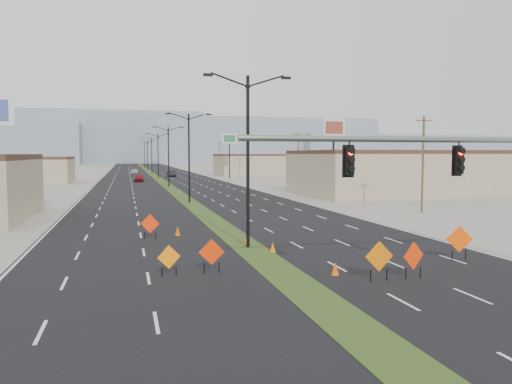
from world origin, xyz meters
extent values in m
plane|color=gray|center=(0.00, 0.00, 0.00)|extent=(600.00, 600.00, 0.00)
cube|color=black|center=(0.00, 100.00, 0.00)|extent=(25.00, 400.00, 0.02)
cube|color=#314518|center=(0.00, 100.00, 0.00)|extent=(2.00, 400.00, 0.04)
cube|color=tan|center=(34.00, 45.00, 2.75)|extent=(36.00, 18.00, 5.50)
cube|color=tan|center=(38.00, 110.00, 2.50)|extent=(44.00, 16.00, 5.00)
cube|color=gray|center=(40.00, 300.00, 14.00)|extent=(220.00, 50.00, 28.00)
cube|color=gray|center=(180.00, 290.00, 9.00)|extent=(160.00, 50.00, 18.00)
cube|color=gray|center=(-30.00, 320.00, 16.00)|extent=(140.00, 50.00, 32.00)
cylinder|color=slate|center=(5.20, 2.00, 6.10)|extent=(16.00, 0.24, 0.24)
cube|color=black|center=(1.70, 2.00, 5.22)|extent=(0.50, 0.28, 1.30)
sphere|color=#FF0C05|center=(1.70, 1.84, 5.57)|extent=(0.22, 0.22, 0.22)
cube|color=black|center=(6.70, 2.00, 5.22)|extent=(0.50, 0.28, 1.30)
sphere|color=#FF0C05|center=(6.70, 1.84, 5.57)|extent=(0.22, 0.22, 0.22)
cylinder|color=black|center=(0.00, 12.00, 5.00)|extent=(0.20, 0.20, 10.00)
cube|color=black|center=(-2.30, 12.00, 9.95)|extent=(0.55, 0.24, 0.14)
cube|color=black|center=(2.30, 12.00, 9.95)|extent=(0.55, 0.24, 0.14)
cylinder|color=black|center=(0.00, 40.00, 5.00)|extent=(0.20, 0.20, 10.00)
cube|color=black|center=(-2.30, 40.00, 9.95)|extent=(0.55, 0.24, 0.14)
cube|color=black|center=(2.30, 40.00, 9.95)|extent=(0.55, 0.24, 0.14)
cylinder|color=black|center=(0.00, 68.00, 5.00)|extent=(0.20, 0.20, 10.00)
cube|color=black|center=(-2.30, 68.00, 9.95)|extent=(0.55, 0.24, 0.14)
cube|color=black|center=(2.30, 68.00, 9.95)|extent=(0.55, 0.24, 0.14)
cylinder|color=black|center=(0.00, 96.00, 5.00)|extent=(0.20, 0.20, 10.00)
cube|color=black|center=(-2.30, 96.00, 9.95)|extent=(0.55, 0.24, 0.14)
cube|color=black|center=(2.30, 96.00, 9.95)|extent=(0.55, 0.24, 0.14)
cylinder|color=black|center=(0.00, 124.00, 5.00)|extent=(0.20, 0.20, 10.00)
cube|color=black|center=(-2.30, 124.00, 9.95)|extent=(0.55, 0.24, 0.14)
cube|color=black|center=(2.30, 124.00, 9.95)|extent=(0.55, 0.24, 0.14)
cylinder|color=black|center=(0.00, 152.00, 5.00)|extent=(0.20, 0.20, 10.00)
cube|color=black|center=(-2.30, 152.00, 9.95)|extent=(0.55, 0.24, 0.14)
cube|color=black|center=(2.30, 152.00, 9.95)|extent=(0.55, 0.24, 0.14)
cylinder|color=black|center=(0.00, 180.00, 5.00)|extent=(0.20, 0.20, 10.00)
cube|color=black|center=(-2.30, 180.00, 9.95)|extent=(0.55, 0.24, 0.14)
cube|color=black|center=(2.30, 180.00, 9.95)|extent=(0.55, 0.24, 0.14)
cylinder|color=#4C3823|center=(20.00, 25.00, 4.50)|extent=(0.20, 0.20, 9.00)
cube|color=#4C3823|center=(20.00, 25.00, 8.60)|extent=(1.60, 0.10, 0.10)
cylinder|color=#4C3823|center=(20.00, 60.00, 4.50)|extent=(0.20, 0.20, 9.00)
cube|color=#4C3823|center=(20.00, 60.00, 8.60)|extent=(1.60, 0.10, 0.10)
cylinder|color=#4C3823|center=(20.00, 95.00, 4.50)|extent=(0.20, 0.20, 9.00)
cube|color=#4C3823|center=(20.00, 95.00, 8.60)|extent=(1.60, 0.10, 0.10)
cylinder|color=#4C3823|center=(20.00, 130.00, 4.50)|extent=(0.20, 0.20, 9.00)
cube|color=#4C3823|center=(20.00, 130.00, 8.60)|extent=(1.60, 0.10, 0.10)
imported|color=maroon|center=(-4.45, 85.65, 0.73)|extent=(1.98, 4.41, 1.47)
imported|color=black|center=(3.73, 105.93, 0.77)|extent=(2.00, 4.76, 1.53)
imported|color=#9DA0A6|center=(-4.70, 122.58, 0.71)|extent=(2.65, 5.13, 1.42)
cube|color=orange|center=(-5.08, 6.12, 0.90)|extent=(1.05, 0.34, 1.08)
cylinder|color=black|center=(-5.39, 6.12, 0.22)|extent=(0.05, 0.05, 0.45)
cylinder|color=black|center=(-4.76, 6.12, 0.22)|extent=(0.05, 0.05, 0.45)
cube|color=red|center=(-3.12, 6.27, 1.00)|extent=(1.20, 0.13, 1.20)
cylinder|color=black|center=(-3.47, 6.27, 0.25)|extent=(0.05, 0.05, 0.50)
cylinder|color=black|center=(-2.77, 6.27, 0.25)|extent=(0.05, 0.05, 0.50)
cube|color=#FF3205|center=(-5.44, 16.42, 1.02)|extent=(1.16, 0.45, 1.22)
cylinder|color=black|center=(-5.80, 16.42, 0.25)|extent=(0.05, 0.05, 0.51)
cylinder|color=black|center=(-5.09, 16.42, 0.25)|extent=(0.05, 0.05, 0.51)
cube|color=#F23105|center=(5.31, 3.00, 1.03)|extent=(1.19, 0.42, 1.24)
cylinder|color=black|center=(4.95, 3.00, 0.26)|extent=(0.05, 0.05, 0.52)
cylinder|color=black|center=(5.67, 3.00, 0.26)|extent=(0.05, 0.05, 0.52)
cube|color=#DB6304|center=(3.64, 3.00, 1.10)|extent=(1.32, 0.07, 1.32)
cylinder|color=black|center=(3.26, 3.00, 0.27)|extent=(0.05, 0.05, 0.55)
cylinder|color=black|center=(4.03, 3.00, 0.27)|extent=(0.05, 0.05, 0.55)
cube|color=#FD4B05|center=(9.67, 5.72, 1.15)|extent=(1.32, 0.47, 1.38)
cylinder|color=black|center=(9.27, 5.72, 0.29)|extent=(0.05, 0.05, 0.57)
cylinder|color=black|center=(10.08, 5.72, 0.29)|extent=(0.05, 0.05, 0.57)
cone|color=#E94B04|center=(2.24, 4.45, 0.31)|extent=(0.42, 0.42, 0.62)
cone|color=#DE5004|center=(0.15, 12.93, 0.28)|extent=(0.38, 0.38, 0.57)
cone|color=#D86404|center=(0.97, 10.13, 0.30)|extent=(0.43, 0.43, 0.61)
cone|color=#D64F04|center=(-3.58, 17.31, 0.32)|extent=(0.47, 0.47, 0.64)
cylinder|color=black|center=(17.95, 41.11, 4.05)|extent=(0.24, 0.24, 8.11)
cube|color=white|center=(17.95, 41.11, 8.75)|extent=(3.20, 1.00, 2.13)
cube|color=brown|center=(17.95, 40.91, 8.75)|extent=(2.52, 0.58, 1.49)
cylinder|color=black|center=(15.60, 93.76, 4.15)|extent=(0.24, 0.24, 8.31)
cube|color=white|center=(15.60, 93.76, 8.97)|extent=(3.30, 0.58, 2.19)
cube|color=#2D7242|center=(15.60, 93.56, 8.97)|extent=(2.62, 0.24, 1.53)
camera|label=1|loc=(-6.85, -16.19, 5.50)|focal=35.00mm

